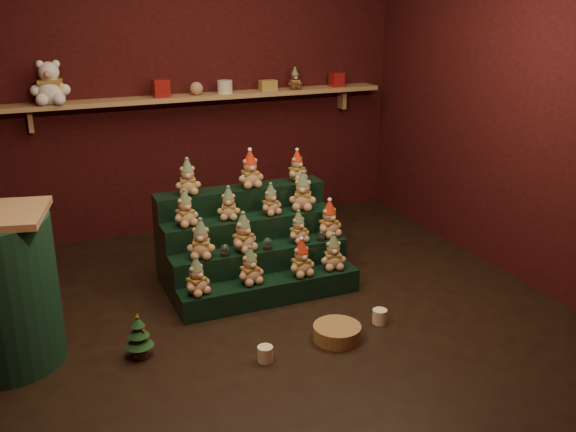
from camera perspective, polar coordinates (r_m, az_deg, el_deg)
name	(u,v)px	position (r m, az deg, el deg)	size (l,w,h in m)	color
ground	(279,309)	(4.78, -0.77, -8.28)	(4.00, 4.00, 0.00)	black
back_wall	(196,83)	(6.24, -8.16, 11.60)	(4.00, 0.10, 2.80)	black
front_wall	(478,213)	(2.60, 16.57, 0.28)	(4.00, 0.10, 2.80)	black
right_wall	(520,102)	(5.42, 19.92, 9.53)	(0.10, 4.00, 2.80)	black
back_shelf	(202,97)	(6.08, -7.66, 10.42)	(3.60, 0.26, 0.24)	#A27751
riser_tier_front	(271,291)	(4.85, -1.55, -6.66)	(1.40, 0.22, 0.18)	black
riser_tier_midfront	(260,269)	(5.00, -2.49, -4.71)	(1.40, 0.22, 0.36)	black
riser_tier_midback	(250,248)	(5.16, -3.37, -2.88)	(1.40, 0.22, 0.54)	black
riser_tier_back	(241,229)	(5.32, -4.19, -1.16)	(1.40, 0.22, 0.72)	black
teddy_0	(196,276)	(4.59, -8.14, -5.30)	(0.20, 0.18, 0.27)	tan
teddy_1	(250,265)	(4.72, -3.39, -4.41)	(0.20, 0.18, 0.28)	tan
teddy_2	(301,258)	(4.84, 1.19, -3.73)	(0.20, 0.18, 0.28)	tan
teddy_3	(333,252)	(4.96, 4.04, -3.18)	(0.20, 0.18, 0.28)	tan
teddy_4	(201,239)	(4.73, -7.74, -2.01)	(0.21, 0.19, 0.29)	tan
teddy_5	(243,232)	(4.82, -3.99, -1.45)	(0.21, 0.19, 0.30)	tan
teddy_6	(298,227)	(4.99, 0.93, -0.97)	(0.18, 0.16, 0.25)	tan
teddy_7	(329,219)	(5.12, 3.69, -0.24)	(0.21, 0.19, 0.29)	tan
teddy_8	(185,208)	(4.88, -9.15, 0.69)	(0.20, 0.18, 0.28)	tan
teddy_9	(229,203)	(4.99, -5.30, 1.14)	(0.18, 0.16, 0.25)	tan
teddy_10	(271,199)	(5.07, -1.55, 1.50)	(0.18, 0.16, 0.25)	tan
teddy_11	(303,191)	(5.18, 1.34, 2.24)	(0.22, 0.20, 0.31)	tan
teddy_12	(188,177)	(5.04, -8.91, 3.47)	(0.20, 0.18, 0.28)	tan
teddy_13	(250,169)	(5.17, -3.38, 4.17)	(0.21, 0.19, 0.29)	tan
teddy_14	(297,166)	(5.35, 0.80, 4.49)	(0.18, 0.16, 0.25)	tan
snow_globe_a	(225,250)	(4.77, -5.64, -3.05)	(0.07, 0.07, 0.09)	black
snow_globe_b	(268,243)	(4.87, -1.83, -2.45)	(0.07, 0.07, 0.09)	black
snow_globe_c	(321,236)	(5.05, 2.99, -1.77)	(0.06, 0.06, 0.08)	black
mini_christmas_tree	(139,336)	(4.24, -13.13, -10.32)	(0.18, 0.18, 0.31)	#422C17
mug_left	(265,354)	(4.15, -2.04, -12.15)	(0.10, 0.10, 0.10)	beige
mug_right	(380,316)	(4.62, 8.15, -8.83)	(0.10, 0.10, 0.10)	beige
wicker_basket	(337,332)	(4.39, 4.38, -10.29)	(0.32, 0.32, 0.10)	olive
white_bear	(49,77)	(5.81, -20.45, 11.53)	(0.33, 0.29, 0.46)	white
brown_bear	(295,79)	(6.34, 0.61, 12.10)	(0.15, 0.13, 0.20)	#512B1B
gift_tin_red_a	(161,88)	(5.96, -11.22, 11.08)	(0.14, 0.14, 0.16)	maroon
gift_tin_cream	(225,87)	(6.11, -5.63, 11.35)	(0.14, 0.14, 0.12)	beige
gift_tin_red_b	(337,80)	(6.55, 4.35, 12.00)	(0.12, 0.12, 0.14)	maroon
shelf_plush_ball	(196,89)	(6.04, -8.14, 11.15)	(0.12, 0.12, 0.12)	tan
scarf_gift_box	(268,86)	(6.26, -1.78, 11.52)	(0.16, 0.10, 0.10)	orange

